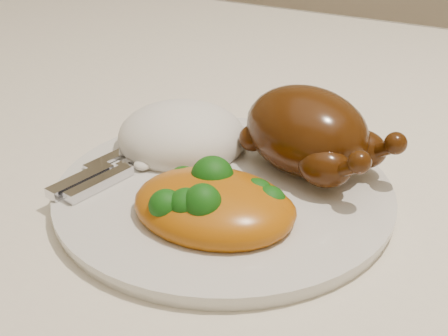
% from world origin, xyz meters
% --- Properties ---
extents(dining_table, '(1.60, 0.90, 0.76)m').
position_xyz_m(dining_table, '(0.00, 0.00, 0.67)').
color(dining_table, brown).
rests_on(dining_table, floor).
extents(tablecloth, '(1.73, 1.03, 0.18)m').
position_xyz_m(tablecloth, '(0.00, 0.00, 0.74)').
color(tablecloth, silver).
rests_on(tablecloth, dining_table).
extents(dinner_plate, '(0.36, 0.36, 0.01)m').
position_xyz_m(dinner_plate, '(-0.09, -0.15, 0.77)').
color(dinner_plate, silver).
rests_on(dinner_plate, tablecloth).
extents(roast_chicken, '(0.17, 0.13, 0.08)m').
position_xyz_m(roast_chicken, '(-0.04, -0.08, 0.82)').
color(roast_chicken, '#422207').
rests_on(roast_chicken, dinner_plate).
extents(rice_mound, '(0.16, 0.15, 0.07)m').
position_xyz_m(rice_mound, '(-0.16, -0.10, 0.79)').
color(rice_mound, white).
rests_on(rice_mound, dinner_plate).
extents(mac_and_cheese, '(0.15, 0.12, 0.06)m').
position_xyz_m(mac_and_cheese, '(-0.07, -0.19, 0.79)').
color(mac_and_cheese, '#B8560B').
rests_on(mac_and_cheese, dinner_plate).
extents(cutlery, '(0.05, 0.16, 0.01)m').
position_xyz_m(cutlery, '(-0.20, -0.18, 0.79)').
color(cutlery, silver).
rests_on(cutlery, dinner_plate).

